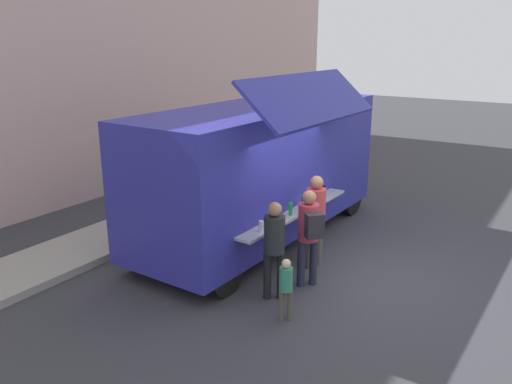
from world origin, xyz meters
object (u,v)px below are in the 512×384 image
at_px(trash_bin, 274,165).
at_px(customer_mid_with_backpack, 309,229).
at_px(food_truck_main, 262,168).
at_px(customer_rear_waiting, 274,242).
at_px(child_near_queue, 286,284).
at_px(customer_front_ordering, 316,213).

distance_m(trash_bin, customer_mid_with_backpack, 7.27).
xyz_separation_m(food_truck_main, customer_rear_waiting, (-2.23, -1.67, -0.56)).
bearing_deg(customer_mid_with_backpack, child_near_queue, 142.40).
relative_size(customer_mid_with_backpack, customer_rear_waiting, 1.03).
relative_size(customer_front_ordering, customer_mid_with_backpack, 1.03).
height_order(food_truck_main, trash_bin, food_truck_main).
distance_m(customer_front_ordering, child_near_queue, 2.13).
height_order(trash_bin, customer_mid_with_backpack, customer_mid_with_backpack).
relative_size(customer_front_ordering, customer_rear_waiting, 1.06).
relative_size(customer_front_ordering, child_near_queue, 1.76).
distance_m(customer_mid_with_backpack, child_near_queue, 1.31).
distance_m(trash_bin, customer_front_ordering, 6.45).
xyz_separation_m(food_truck_main, customer_front_ordering, (-0.72, -1.66, -0.51)).
height_order(customer_mid_with_backpack, customer_rear_waiting, customer_mid_with_backpack).
xyz_separation_m(food_truck_main, trash_bin, (4.33, 2.32, -1.13)).
bearing_deg(food_truck_main, child_near_queue, -140.04).
height_order(customer_rear_waiting, child_near_queue, customer_rear_waiting).
relative_size(food_truck_main, customer_rear_waiting, 3.85).
relative_size(food_truck_main, trash_bin, 7.30).
bearing_deg(child_near_queue, customer_front_ordering, -24.33).
bearing_deg(customer_front_ordering, customer_mid_with_backpack, 127.10).
height_order(customer_front_ordering, child_near_queue, customer_front_ordering).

